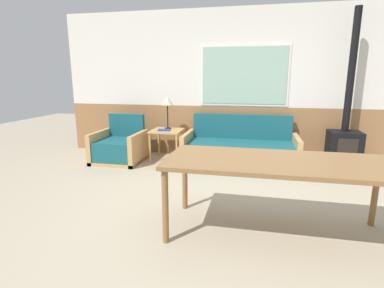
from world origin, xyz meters
name	(u,v)px	position (x,y,z in m)	size (l,w,h in m)	color
ground_plane	(239,219)	(0.00, 0.00, 0.00)	(16.00, 16.00, 0.00)	#B2A58C
wall_back	(250,85)	(-0.01, 2.63, 1.36)	(7.20, 0.09, 2.70)	#996B42
couch	(240,151)	(-0.12, 2.10, 0.25)	(1.94, 0.88, 0.84)	tan
armchair	(120,148)	(-2.26, 1.85, 0.25)	(0.84, 0.82, 0.82)	tan
side_table	(167,135)	(-1.45, 2.14, 0.47)	(0.56, 0.56, 0.56)	tan
table_lamp	(167,102)	(-1.46, 2.23, 1.05)	(0.21, 0.21, 0.60)	black
book_stack	(164,130)	(-1.47, 2.03, 0.57)	(0.23, 0.16, 0.03)	#234799
dining_table	(278,167)	(0.35, -0.22, 0.68)	(2.10, 0.88, 0.75)	olive
wood_stove	(345,135)	(1.57, 2.23, 0.58)	(0.50, 0.43, 2.55)	black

